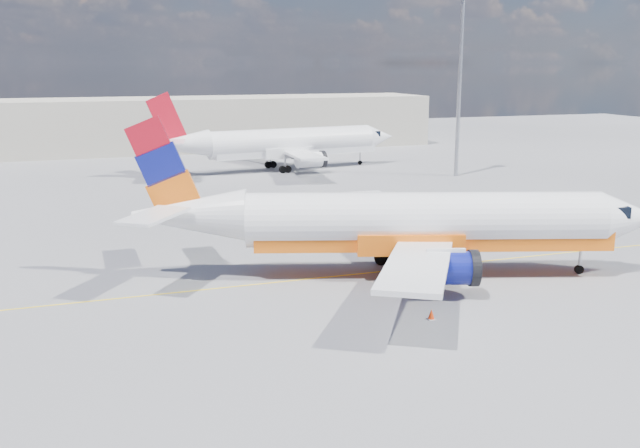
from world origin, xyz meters
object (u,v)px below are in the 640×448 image
object	(u,v)px
traffic_cone	(431,314)
second_jet	(284,144)
main_jet	(407,223)
gse_tug	(520,229)

from	to	relation	value
traffic_cone	second_jet	bearing A→B (deg)	81.75
main_jet	traffic_cone	bearing A→B (deg)	-88.60
gse_tug	traffic_cone	bearing A→B (deg)	-122.86
gse_tug	traffic_cone	world-z (taller)	gse_tug
second_jet	main_jet	bearing A→B (deg)	-103.94
traffic_cone	main_jet	bearing A→B (deg)	73.77
gse_tug	traffic_cone	xyz separation A→B (m)	(-14.36, -13.05, -0.67)
main_jet	traffic_cone	world-z (taller)	main_jet
main_jet	traffic_cone	distance (m)	8.68
gse_tug	traffic_cone	distance (m)	19.42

